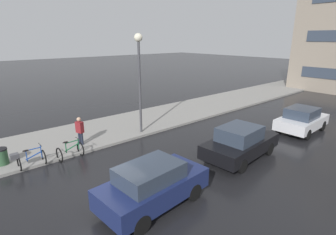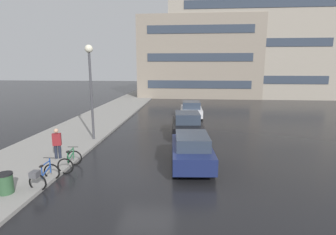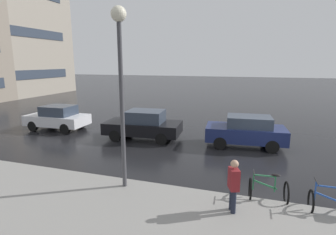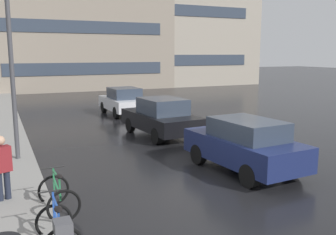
% 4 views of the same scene
% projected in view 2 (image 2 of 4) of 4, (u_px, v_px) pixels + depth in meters
% --- Properties ---
extents(ground_plane, '(140.00, 140.00, 0.00)m').
position_uv_depth(ground_plane, '(146.00, 173.00, 11.62)').
color(ground_plane, black).
extents(sidewalk_kerb, '(4.80, 60.00, 0.14)m').
position_uv_depth(sidewalk_kerb, '(95.00, 122.00, 21.88)').
color(sidewalk_kerb, gray).
rests_on(sidewalk_kerb, ground).
extents(bicycle_nearest, '(0.70, 1.35, 1.00)m').
position_uv_depth(bicycle_nearest, '(43.00, 176.00, 10.17)').
color(bicycle_nearest, black).
rests_on(bicycle_nearest, ground).
extents(bicycle_second, '(0.79, 1.15, 0.95)m').
position_uv_depth(bicycle_second, '(70.00, 161.00, 11.93)').
color(bicycle_second, black).
rests_on(bicycle_second, ground).
extents(car_navy, '(2.08, 4.04, 1.59)m').
position_uv_depth(car_navy, '(192.00, 150.00, 12.16)').
color(car_navy, navy).
rests_on(car_navy, ground).
extents(car_black, '(2.23, 4.35, 1.62)m').
position_uv_depth(car_black, '(187.00, 124.00, 17.59)').
color(car_black, black).
rests_on(car_black, ground).
extents(car_white, '(1.96, 3.87, 1.55)m').
position_uv_depth(car_white, '(191.00, 110.00, 23.50)').
color(car_white, silver).
rests_on(car_white, ground).
extents(pedestrian, '(0.46, 0.36, 1.66)m').
position_uv_depth(pedestrian, '(57.00, 143.00, 12.88)').
color(pedestrian, '#1E2333').
rests_on(pedestrian, ground).
extents(streetlamp, '(0.47, 0.47, 5.89)m').
position_uv_depth(streetlamp, '(90.00, 74.00, 15.72)').
color(streetlamp, '#424247').
rests_on(streetlamp, ground).
extents(trash_bin, '(0.54, 0.54, 0.90)m').
position_uv_depth(trash_bin, '(6.00, 185.00, 9.41)').
color(trash_bin, '#2D5133').
rests_on(trash_bin, ground).
extents(building_facade_main, '(17.60, 7.84, 11.61)m').
position_uv_depth(building_facade_main, '(199.00, 58.00, 39.76)').
color(building_facade_main, gray).
rests_on(building_facade_main, ground).
extents(building_facade_side, '(23.85, 9.55, 15.43)m').
position_uv_depth(building_facade_side, '(249.00, 45.00, 39.67)').
color(building_facade_side, '#9E9384').
rests_on(building_facade_side, ground).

